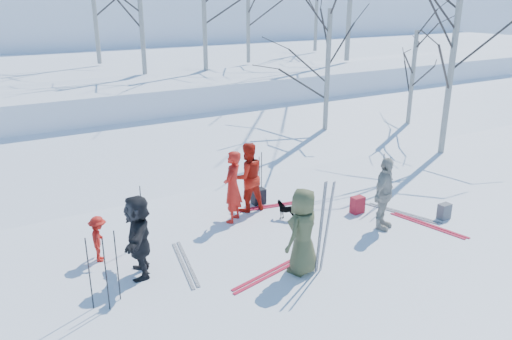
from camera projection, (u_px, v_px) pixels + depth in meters
ground at (292, 247)px, 10.66m from camera, size 120.00×120.00×0.00m
snow_ramp at (169, 156)px, 16.26m from camera, size 70.00×9.49×4.12m
snow_plateau at (89, 86)px, 24.06m from camera, size 70.00×18.00×2.20m
far_hill at (24, 37)px, 40.69m from camera, size 90.00×30.00×6.00m
skier_olive_center at (303, 231)px, 9.44m from camera, size 0.98×0.82×1.71m
skier_red_north at (233, 187)px, 11.64m from camera, size 0.75×0.72×1.73m
skier_redor_behind at (247, 177)px, 12.24m from camera, size 0.90×0.73×1.75m
skier_red_seated at (99, 239)px, 9.97m from camera, size 0.54×0.70×0.96m
skier_cream_east at (384, 194)px, 11.26m from camera, size 1.08×0.80×1.70m
skier_grey_west at (138, 236)px, 9.35m from camera, size 0.93×1.59×1.63m
dog at (287, 210)px, 11.96m from camera, size 0.54×0.56×0.45m
upright_ski_left at (321, 228)px, 9.36m from camera, size 0.10×0.17×1.90m
upright_ski_right at (327, 228)px, 9.38m from camera, size 0.15×0.23×1.89m
ski_pair_a at (402, 213)px, 12.31m from camera, size 1.35×2.02×0.02m
ski_pair_b at (428, 225)px, 11.66m from camera, size 0.93×1.98×0.02m
ski_pair_c at (185, 264)px, 9.96m from camera, size 0.94×1.98×0.02m
ski_pair_e at (273, 206)px, 12.74m from camera, size 0.89×1.97×0.02m
ski_pair_f at (270, 273)px, 9.61m from camera, size 1.01×1.98×0.02m
ski_pole_a at (259, 182)px, 12.49m from camera, size 0.02×0.02×1.34m
ski_pole_b at (388, 183)px, 12.44m from camera, size 0.02×0.02×1.34m
ski_pole_c at (89, 274)px, 8.33m from camera, size 0.02×0.02×1.34m
ski_pole_d at (106, 275)px, 8.31m from camera, size 0.02×0.02×1.34m
ski_pole_e at (117, 266)px, 8.59m from camera, size 0.02×0.02×1.34m
ski_pole_f at (142, 215)px, 10.58m from camera, size 0.02×0.02×1.34m
ski_pole_g at (382, 179)px, 12.71m from camera, size 0.02×0.02×1.34m
ski_pole_h at (261, 177)px, 12.84m from camera, size 0.02×0.02×1.34m
backpack_red at (357, 205)px, 12.29m from camera, size 0.32×0.22×0.42m
backpack_grey at (444, 211)px, 11.97m from camera, size 0.30×0.20×0.38m
backpack_dark at (258, 196)px, 12.84m from camera, size 0.34×0.24×0.40m
birch_plateau_a at (248, 10)px, 22.39m from camera, size 3.83×3.83×4.62m
birch_plateau_b at (204, 4)px, 19.93m from camera, size 4.26×4.26×5.23m
birch_plateau_e at (140, 8)px, 18.82m from camera, size 4.06×4.06×4.94m
birch_edge_b at (452, 60)px, 16.15m from camera, size 4.97×4.97×6.25m
birch_edge_c at (412, 83)px, 19.00m from camera, size 3.34×3.34×3.92m
birch_edge_e at (327, 79)px, 17.43m from camera, size 3.90×3.90×4.71m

